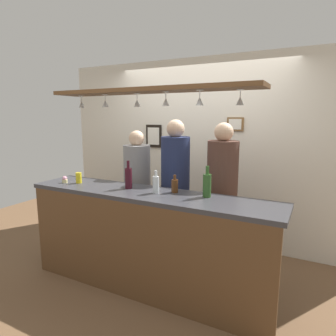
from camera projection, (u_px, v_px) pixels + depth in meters
ground_plane at (164, 271)px, 3.46m from camera, size 8.00×8.00×0.00m
back_wall at (200, 152)px, 4.20m from camera, size 4.40×0.06×2.60m
bar_counter at (140, 230)px, 2.90m from camera, size 2.70×0.55×1.05m
overhead_glass_rack at (149, 90)px, 2.84m from camera, size 2.20×0.36×0.04m
hanging_wineglass_far_left at (82, 104)px, 3.29m from camera, size 0.07×0.07×0.13m
hanging_wineglass_left at (105, 103)px, 3.10m from camera, size 0.07×0.07×0.13m
hanging_wineglass_center_left at (137, 103)px, 2.96m from camera, size 0.07×0.07×0.13m
hanging_wineglass_center at (166, 102)px, 2.75m from camera, size 0.07×0.07×0.13m
hanging_wineglass_center_right at (200, 101)px, 2.56m from camera, size 0.07×0.07×0.13m
hanging_wineglass_right at (240, 100)px, 2.51m from camera, size 0.07×0.07×0.13m
person_left_grey_shirt at (137, 182)px, 3.75m from camera, size 0.34×0.34×1.63m
person_middle_navy_shirt at (175, 179)px, 3.49m from camera, size 0.34×0.34×1.77m
person_right_brown_shirt at (222, 186)px, 3.23m from camera, size 0.34×0.34×1.74m
bottle_beer_brown_stubby at (175, 186)px, 2.96m from camera, size 0.07×0.07×0.18m
bottle_soda_clear at (156, 184)px, 2.93m from camera, size 0.06×0.06×0.23m
bottle_wine_dark_red at (128, 178)px, 3.11m from camera, size 0.08×0.08×0.30m
bottle_champagne_green at (207, 185)px, 2.79m from camera, size 0.08×0.08×0.30m
drink_can at (79, 178)px, 3.37m from camera, size 0.07×0.07×0.12m
cupcake at (65, 180)px, 3.39m from camera, size 0.06×0.06×0.08m
picture_frame_upper_small at (235, 124)px, 3.86m from camera, size 0.22×0.02×0.18m
picture_frame_caricature at (154, 136)px, 4.46m from camera, size 0.26×0.02×0.34m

